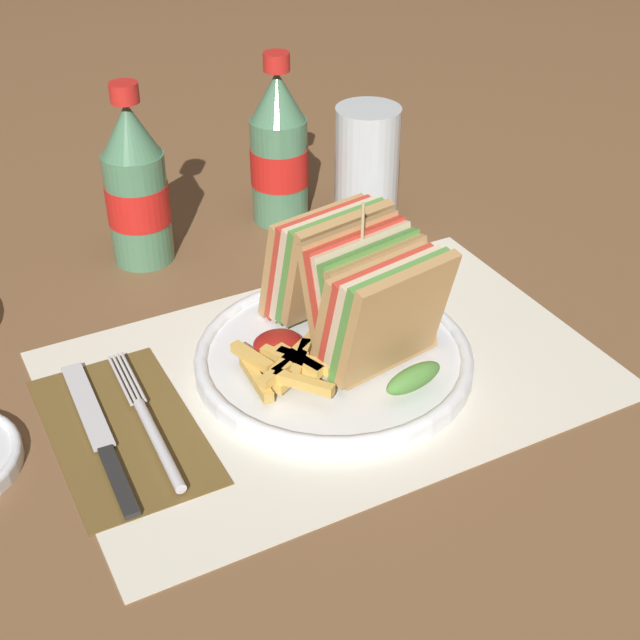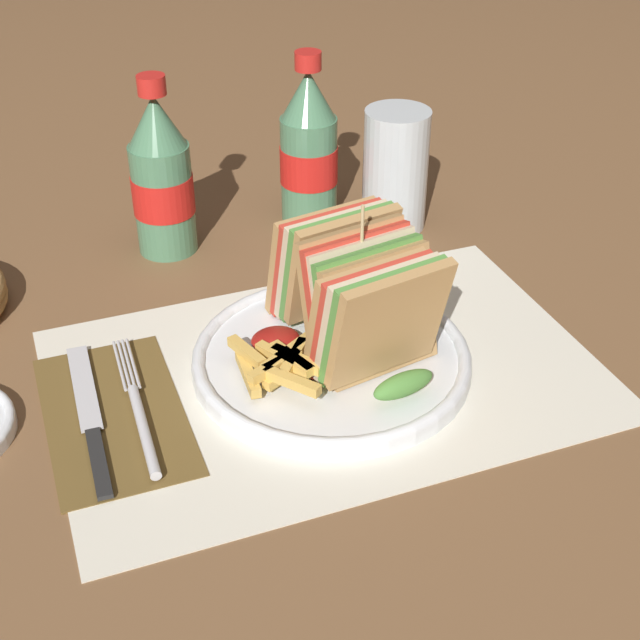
{
  "view_description": "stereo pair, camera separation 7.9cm",
  "coord_description": "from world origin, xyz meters",
  "px_view_note": "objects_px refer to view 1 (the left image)",
  "views": [
    {
      "loc": [
        -0.31,
        -0.56,
        0.48
      ],
      "look_at": [
        -0.0,
        0.03,
        0.04
      ],
      "focal_mm": 50.0,
      "sensor_mm": 36.0,
      "label": 1
    },
    {
      "loc": [
        -0.24,
        -0.59,
        0.48
      ],
      "look_at": [
        -0.0,
        0.03,
        0.04
      ],
      "focal_mm": 50.0,
      "sensor_mm": 36.0,
      "label": 2
    }
  ],
  "objects_px": {
    "fork": "(152,429)",
    "coke_bottle_near": "(136,188)",
    "knife": "(99,435)",
    "plate_main": "(330,359)",
    "coke_bottle_far": "(279,151)",
    "club_sandwich": "(359,292)",
    "glass_near": "(367,174)"
  },
  "relations": [
    {
      "from": "knife",
      "to": "plate_main",
      "type": "bearing_deg",
      "value": 1.79
    },
    {
      "from": "fork",
      "to": "glass_near",
      "type": "bearing_deg",
      "value": 37.64
    },
    {
      "from": "plate_main",
      "to": "glass_near",
      "type": "relative_size",
      "value": 1.82
    },
    {
      "from": "knife",
      "to": "coke_bottle_far",
      "type": "height_order",
      "value": "coke_bottle_far"
    },
    {
      "from": "glass_near",
      "to": "club_sandwich",
      "type": "bearing_deg",
      "value": -121.71
    },
    {
      "from": "club_sandwich",
      "to": "glass_near",
      "type": "bearing_deg",
      "value": 58.29
    },
    {
      "from": "plate_main",
      "to": "glass_near",
      "type": "distance_m",
      "value": 0.29
    },
    {
      "from": "plate_main",
      "to": "coke_bottle_near",
      "type": "height_order",
      "value": "coke_bottle_near"
    },
    {
      "from": "coke_bottle_near",
      "to": "knife",
      "type": "bearing_deg",
      "value": -115.36
    },
    {
      "from": "coke_bottle_near",
      "to": "glass_near",
      "type": "xyz_separation_m",
      "value": [
        0.25,
        -0.04,
        -0.02
      ]
    },
    {
      "from": "club_sandwich",
      "to": "fork",
      "type": "relative_size",
      "value": 1.08
    },
    {
      "from": "fork",
      "to": "coke_bottle_far",
      "type": "bearing_deg",
      "value": 51.06
    },
    {
      "from": "plate_main",
      "to": "knife",
      "type": "xyz_separation_m",
      "value": [
        -0.21,
        0.0,
        -0.0
      ]
    },
    {
      "from": "club_sandwich",
      "to": "knife",
      "type": "bearing_deg",
      "value": -179.18
    },
    {
      "from": "fork",
      "to": "coke_bottle_far",
      "type": "relative_size",
      "value": 0.97
    },
    {
      "from": "coke_bottle_far",
      "to": "club_sandwich",
      "type": "bearing_deg",
      "value": -101.45
    },
    {
      "from": "club_sandwich",
      "to": "coke_bottle_near",
      "type": "relative_size",
      "value": 1.05
    },
    {
      "from": "plate_main",
      "to": "glass_near",
      "type": "height_order",
      "value": "glass_near"
    },
    {
      "from": "plate_main",
      "to": "coke_bottle_far",
      "type": "bearing_deg",
      "value": 73.04
    },
    {
      "from": "knife",
      "to": "glass_near",
      "type": "bearing_deg",
      "value": 33.08
    },
    {
      "from": "fork",
      "to": "coke_bottle_far",
      "type": "distance_m",
      "value": 0.4
    },
    {
      "from": "coke_bottle_near",
      "to": "coke_bottle_far",
      "type": "relative_size",
      "value": 1.0
    },
    {
      "from": "plate_main",
      "to": "fork",
      "type": "distance_m",
      "value": 0.17
    },
    {
      "from": "knife",
      "to": "coke_bottle_near",
      "type": "xyz_separation_m",
      "value": [
        0.13,
        0.27,
        0.08
      ]
    },
    {
      "from": "coke_bottle_near",
      "to": "plate_main",
      "type": "bearing_deg",
      "value": -72.48
    },
    {
      "from": "fork",
      "to": "coke_bottle_near",
      "type": "relative_size",
      "value": 0.97
    },
    {
      "from": "plate_main",
      "to": "fork",
      "type": "xyz_separation_m",
      "value": [
        -0.17,
        -0.02,
        -0.0
      ]
    },
    {
      "from": "glass_near",
      "to": "coke_bottle_near",
      "type": "bearing_deg",
      "value": 171.72
    },
    {
      "from": "knife",
      "to": "coke_bottle_near",
      "type": "distance_m",
      "value": 0.31
    },
    {
      "from": "knife",
      "to": "club_sandwich",
      "type": "bearing_deg",
      "value": 2.78
    },
    {
      "from": "coke_bottle_near",
      "to": "glass_near",
      "type": "bearing_deg",
      "value": -8.28
    },
    {
      "from": "club_sandwich",
      "to": "coke_bottle_near",
      "type": "bearing_deg",
      "value": 113.46
    }
  ]
}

